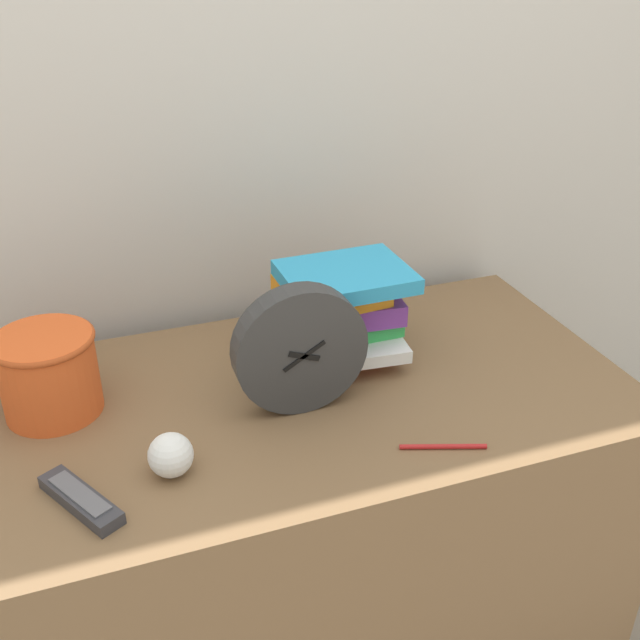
{
  "coord_description": "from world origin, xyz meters",
  "views": [
    {
      "loc": [
        -0.25,
        -0.74,
        1.48
      ],
      "look_at": [
        0.13,
        0.33,
        0.86
      ],
      "focal_mm": 42.0,
      "sensor_mm": 36.0,
      "label": 1
    }
  ],
  "objects": [
    {
      "name": "desk",
      "position": [
        0.0,
        0.31,
        0.37
      ],
      "size": [
        1.34,
        0.61,
        0.74
      ],
      "color": "brown",
      "rests_on": "ground_plane"
    },
    {
      "name": "wall_back",
      "position": [
        0.0,
        0.68,
        1.2
      ],
      "size": [
        6.0,
        0.04,
        2.4
      ],
      "color": "beige",
      "rests_on": "ground_plane"
    },
    {
      "name": "tv_remote",
      "position": [
        -0.3,
        0.14,
        0.75
      ],
      "size": [
        0.11,
        0.16,
        0.02
      ],
      "color": "#333338",
      "rests_on": "desk"
    },
    {
      "name": "basket",
      "position": [
        -0.32,
        0.4,
        0.82
      ],
      "size": [
        0.17,
        0.17,
        0.14
      ],
      "color": "#E05623",
      "rests_on": "desk"
    },
    {
      "name": "desk_clock",
      "position": [
        0.07,
        0.26,
        0.85
      ],
      "size": [
        0.23,
        0.05,
        0.23
      ],
      "color": "#333333",
      "rests_on": "desk"
    },
    {
      "name": "crumpled_paper_ball",
      "position": [
        -0.16,
        0.17,
        0.77
      ],
      "size": [
        0.07,
        0.07,
        0.07
      ],
      "color": "white",
      "rests_on": "desk"
    },
    {
      "name": "pen",
      "position": [
        0.25,
        0.08,
        0.74
      ],
      "size": [
        0.13,
        0.05,
        0.01
      ],
      "color": "#B21E1E",
      "rests_on": "desk"
    },
    {
      "name": "book_stack",
      "position": [
        0.19,
        0.39,
        0.84
      ],
      "size": [
        0.25,
        0.2,
        0.18
      ],
      "color": "red",
      "rests_on": "desk"
    }
  ]
}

